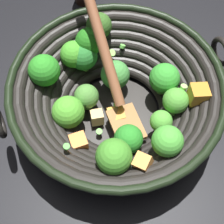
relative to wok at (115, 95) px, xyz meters
The scene contains 2 objects.
ground_plane 0.07m from the wok, 38.72° to the right, with size 4.00×4.00×0.00m, color black.
wok is the anchor object (origin of this frame).
Camera 1 is at (-0.02, -0.30, 0.55)m, focal length 52.55 mm.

